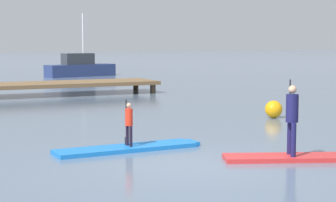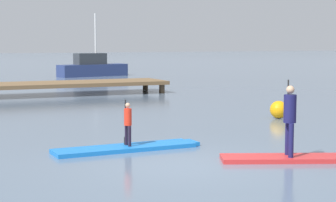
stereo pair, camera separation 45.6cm
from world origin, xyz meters
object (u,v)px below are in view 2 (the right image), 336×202
Objects in this scene: paddler_child_solo at (128,122)px; mooring_buoy_near at (279,110)px; paddleboard_far at (304,158)px; fishing_boat_green_midground at (92,68)px; paddler_adult at (290,116)px; paddleboard_near at (128,148)px.

paddler_child_solo is 1.85× the size of mooring_buoy_near.
paddler_child_solo reaches higher than paddleboard_far.
paddler_adult is at bearing -99.31° from fishing_boat_green_midground.
paddleboard_near is at bearing -129.84° from paddler_child_solo.
paddleboard_far is at bearing -42.06° from paddleboard_near.
paddleboard_near is 0.67× the size of fishing_boat_green_midground.
paddler_adult reaches higher than mooring_buoy_near.
fishing_boat_green_midground reaches higher than paddleboard_far.
paddler_child_solo is (0.01, 0.01, 0.63)m from paddleboard_near.
paddleboard_near is 3.94m from paddler_adult.
paddler_adult reaches higher than paddleboard_near.
paddler_adult is at bearing -123.05° from mooring_buoy_near.
paddleboard_far is (3.08, -2.78, -0.00)m from paddleboard_near.
fishing_boat_green_midground reaches higher than paddler_child_solo.
mooring_buoy_near is at bearing -92.88° from fishing_boat_green_midground.
fishing_boat_green_midground is (7.96, 29.04, 0.60)m from paddleboard_near.
mooring_buoy_near is (-1.29, -25.69, -0.35)m from fishing_boat_green_midground.
paddler_adult is at bearing -43.89° from paddler_child_solo.
fishing_boat_green_midground reaches higher than paddleboard_near.
mooring_buoy_near is at bearing 59.62° from paddleboard_far.
paddler_child_solo reaches higher than mooring_buoy_near.
paddler_adult reaches higher than paddler_child_solo.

